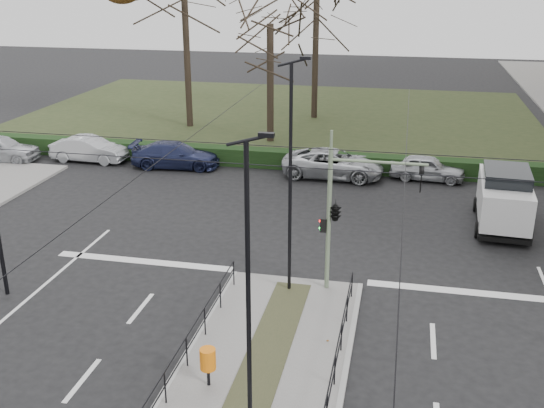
# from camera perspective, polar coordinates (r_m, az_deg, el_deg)

# --- Properties ---
(ground) EXTENTS (140.00, 140.00, 0.00)m
(ground) POSITION_cam_1_polar(r_m,az_deg,el_deg) (18.76, -0.48, -13.76)
(ground) COLOR black
(ground) RESTS_ON ground
(park) EXTENTS (38.00, 26.00, 0.10)m
(park) POSITION_cam_1_polar(r_m,az_deg,el_deg) (49.22, 0.71, 8.01)
(park) COLOR #263118
(park) RESTS_ON ground
(hedge) EXTENTS (38.00, 1.00, 1.00)m
(hedge) POSITION_cam_1_polar(r_m,az_deg,el_deg) (36.45, -3.43, 4.31)
(hedge) COLOR black
(hedge) RESTS_ON ground
(median_railing) EXTENTS (4.14, 13.24, 0.92)m
(median_railing) POSITION_cam_1_polar(r_m,az_deg,el_deg) (16.13, -2.56, -15.93)
(median_railing) COLOR black
(median_railing) RESTS_ON median_island
(catenary) EXTENTS (20.00, 34.00, 6.00)m
(catenary) POSITION_cam_1_polar(r_m,az_deg,el_deg) (18.54, 0.56, -2.18)
(catenary) COLOR black
(catenary) RESTS_ON ground
(traffic_light) EXTENTS (3.40, 1.95, 5.00)m
(traffic_light) POSITION_cam_1_polar(r_m,az_deg,el_deg) (21.13, 5.92, -0.49)
(traffic_light) COLOR slate
(traffic_light) RESTS_ON median_island
(litter_bin) EXTENTS (0.43, 0.43, 1.09)m
(litter_bin) POSITION_cam_1_polar(r_m,az_deg,el_deg) (17.19, -5.77, -13.71)
(litter_bin) COLOR black
(litter_bin) RESTS_ON median_island
(streetlamp_median_near) EXTENTS (0.62, 0.13, 7.41)m
(streetlamp_median_near) POSITION_cam_1_polar(r_m,az_deg,el_deg) (13.73, -2.07, -8.43)
(streetlamp_median_near) COLOR black
(streetlamp_median_near) RESTS_ON median_island
(streetlamp_median_far) EXTENTS (0.66, 0.13, 7.90)m
(streetlamp_median_far) POSITION_cam_1_polar(r_m,az_deg,el_deg) (20.60, 1.70, 2.34)
(streetlamp_median_far) COLOR black
(streetlamp_median_far) RESTS_ON median_island
(parked_car_second) EXTENTS (4.45, 1.65, 1.46)m
(parked_car_second) POSITION_cam_1_polar(r_m,az_deg,el_deg) (38.44, -16.06, 4.74)
(parked_car_second) COLOR #ABAEB2
(parked_car_second) RESTS_ON ground
(parked_car_third) EXTENTS (5.12, 2.49, 1.43)m
(parked_car_third) POSITION_cam_1_polar(r_m,az_deg,el_deg) (36.22, -8.64, 4.37)
(parked_car_third) COLOR #1E2446
(parked_car_third) RESTS_ON ground
(parked_car_fourth) EXTENTS (5.48, 2.70, 1.50)m
(parked_car_fourth) POSITION_cam_1_polar(r_m,az_deg,el_deg) (34.25, 5.51, 3.63)
(parked_car_fourth) COLOR #ABAEB2
(parked_car_fourth) RESTS_ON ground
(white_van) EXTENTS (2.48, 5.03, 2.58)m
(white_van) POSITION_cam_1_polar(r_m,az_deg,el_deg) (29.03, 20.08, 0.59)
(white_van) COLOR silver
(white_van) RESTS_ON ground
(bare_tree_near) EXTENTS (6.34, 6.34, 9.72)m
(bare_tree_near) POSITION_cam_1_polar(r_m,az_deg,el_deg) (40.23, -0.16, 15.09)
(bare_tree_near) COLOR black
(bare_tree_near) RESTS_ON park
(parked_car_fifth) EXTENTS (4.01, 1.87, 1.33)m
(parked_car_fifth) POSITION_cam_1_polar(r_m,az_deg,el_deg) (34.63, 13.76, 3.17)
(parked_car_fifth) COLOR #ABAEB2
(parked_car_fifth) RESTS_ON ground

